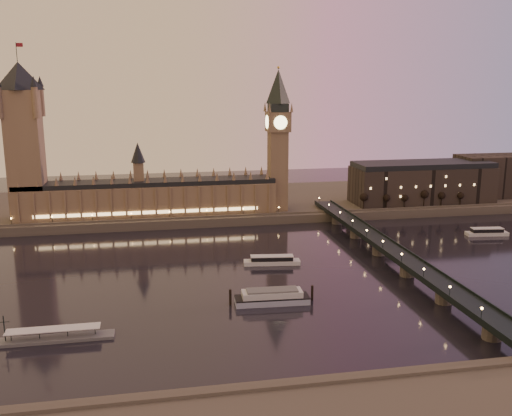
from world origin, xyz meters
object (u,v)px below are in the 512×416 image
(pontoon_pier, at_px, (56,337))
(cruise_boat_b, at_px, (487,232))
(moored_barge, at_px, (272,297))
(cruise_boat_a, at_px, (272,260))

(pontoon_pier, bearing_deg, cruise_boat_b, 23.30)
(cruise_boat_b, distance_m, moored_barge, 187.05)
(cruise_boat_a, height_order, pontoon_pier, pontoon_pier)
(cruise_boat_a, height_order, moored_barge, moored_barge)
(moored_barge, bearing_deg, pontoon_pier, -163.91)
(cruise_boat_b, xyz_separation_m, moored_barge, (-164.59, -88.86, 0.81))
(cruise_boat_a, distance_m, cruise_boat_b, 156.13)
(moored_barge, bearing_deg, cruise_boat_b, 31.26)
(cruise_boat_a, distance_m, pontoon_pier, 129.32)
(cruise_boat_a, bearing_deg, cruise_boat_b, 19.46)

